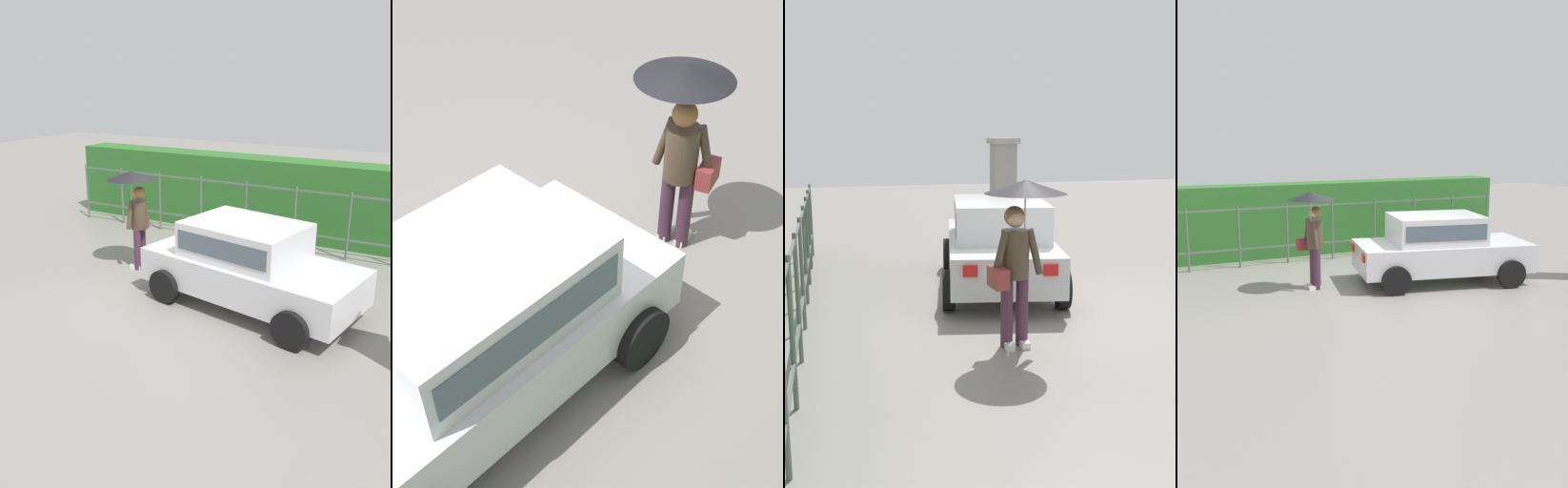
% 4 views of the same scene
% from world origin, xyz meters
% --- Properties ---
extents(ground_plane, '(40.00, 40.00, 0.00)m').
position_xyz_m(ground_plane, '(0.00, 0.00, 0.00)').
color(ground_plane, gray).
extents(car, '(3.95, 2.42, 1.48)m').
position_xyz_m(car, '(1.36, 0.03, 0.80)').
color(car, silver).
rests_on(car, ground).
extents(pedestrian, '(0.97, 0.97, 2.04)m').
position_xyz_m(pedestrian, '(-1.34, 0.57, 1.47)').
color(pedestrian, '#47283D').
rests_on(pedestrian, ground).
extents(gate_pillar, '(0.60, 0.60, 2.42)m').
position_xyz_m(gate_pillar, '(4.62, -1.00, 1.24)').
color(gate_pillar, gray).
rests_on(gate_pillar, ground).
extents(fence_section, '(9.57, 0.05, 1.50)m').
position_xyz_m(fence_section, '(-0.01, 3.11, 0.82)').
color(fence_section, '#59605B').
rests_on(fence_section, ground).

